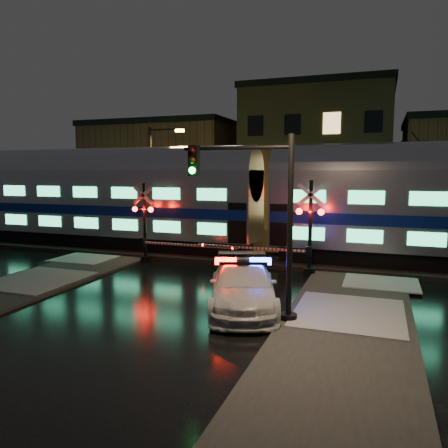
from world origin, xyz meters
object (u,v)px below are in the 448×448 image
(police_car, at_px, (243,286))
(streetlight, at_px, (154,176))
(crossing_signal_right, at_px, (302,236))
(traffic_light, at_px, (261,224))
(crossing_signal_left, at_px, (150,230))

(police_car, distance_m, streetlight, 16.43)
(crossing_signal_right, bearing_deg, police_car, -100.83)
(crossing_signal_right, bearing_deg, streetlight, 149.36)
(crossing_signal_right, height_order, traffic_light, traffic_light)
(streetlight, bearing_deg, crossing_signal_right, -30.64)
(police_car, relative_size, crossing_signal_right, 0.96)
(police_car, relative_size, crossing_signal_left, 1.01)
(crossing_signal_right, relative_size, crossing_signal_left, 1.05)
(crossing_signal_right, relative_size, traffic_light, 1.05)
(crossing_signal_left, xyz_separation_m, traffic_light, (7.72, -6.62, 1.42))
(crossing_signal_right, distance_m, streetlight, 13.39)
(police_car, bearing_deg, traffic_light, -66.41)
(traffic_light, height_order, streetlight, streetlight)
(police_car, height_order, crossing_signal_right, crossing_signal_right)
(traffic_light, bearing_deg, crossing_signal_right, 94.41)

